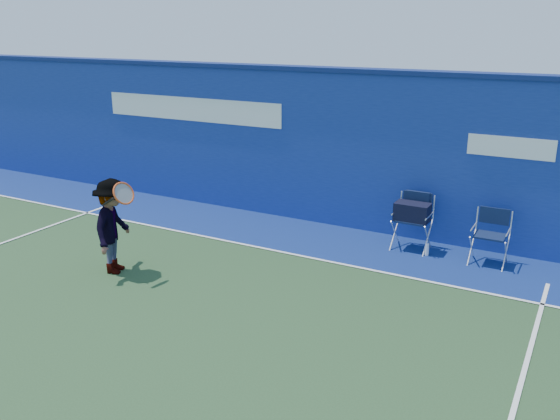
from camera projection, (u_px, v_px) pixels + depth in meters
The scene contains 8 objects.
ground at pixel (152, 327), 7.89m from camera, with size 80.00×80.00×0.00m, color #274424.
stadium_wall at pixel (319, 145), 11.78m from camera, with size 24.00×0.50×3.08m.
out_of_bounds_strip at pixel (294, 235), 11.32m from camera, with size 24.00×1.80×0.01m, color navy.
court_lines at pixel (180, 308), 8.39m from camera, with size 24.00×12.00×0.01m.
directors_chair_left at pixel (412, 226), 10.51m from camera, with size 0.60×0.55×1.01m.
directors_chair_right at pixel (489, 248), 9.90m from camera, with size 0.55×0.50×0.92m.
water_bottle at pixel (427, 250), 10.29m from camera, with size 0.07×0.07×0.22m, color white.
tennis_player at pixel (113, 226), 9.45m from camera, with size 0.98×1.14×1.58m.
Camera 1 is at (4.88, -5.38, 3.86)m, focal length 38.00 mm.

